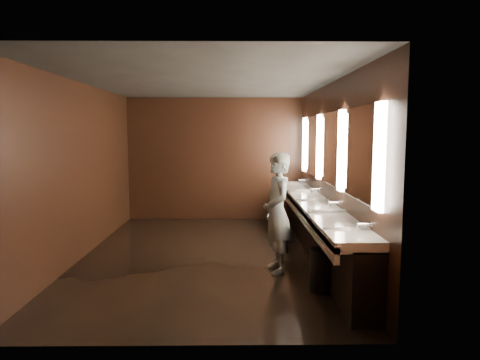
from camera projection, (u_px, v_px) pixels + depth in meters
floor at (207, 255)px, 7.02m from camera, size 6.00×6.00×0.00m
ceiling at (206, 82)px, 6.71m from camera, size 4.00×6.00×0.02m
wall_back at (215, 159)px, 9.85m from camera, size 4.00×0.02×2.80m
wall_front at (185, 199)px, 3.89m from camera, size 4.00×0.02×2.80m
wall_left at (82, 171)px, 6.84m from camera, size 0.02×6.00×2.80m
wall_right at (330, 170)px, 6.89m from camera, size 0.02×6.00×2.80m
sink_counter at (317, 225)px, 6.99m from camera, size 0.55×5.40×1.01m
mirror_band at (330, 149)px, 6.85m from camera, size 0.06×5.03×1.15m
person at (277, 213)px, 6.12m from camera, size 0.51×0.69×1.72m
trash_bin at (323, 270)px, 5.42m from camera, size 0.45×0.45×0.54m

